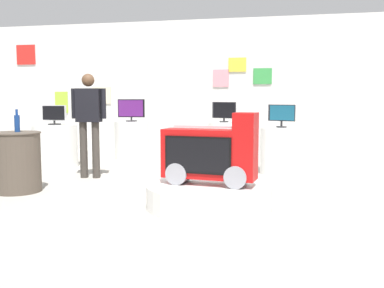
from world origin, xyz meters
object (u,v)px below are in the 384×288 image
(tv_on_right_rear, at_px, (131,110))
(side_table_round, at_px, (17,161))
(display_pedestal_center_rear, at_px, (281,151))
(display_pedestal_far_right, at_px, (55,146))
(tv_on_center_rear, at_px, (282,114))
(main_display_pedestal, at_px, (209,196))
(display_pedestal_left_rear, at_px, (224,141))
(display_pedestal_right_rear, at_px, (132,140))
(bottle_on_side_table, at_px, (17,123))
(tv_on_far_right, at_px, (54,115))
(novelty_firetruck_tv, at_px, (211,156))
(tv_on_left_rear, at_px, (224,111))
(shopper_browsing_near_truck, at_px, (89,117))

(tv_on_right_rear, relative_size, side_table_round, 0.68)
(display_pedestal_center_rear, xyz_separation_m, display_pedestal_far_right, (-4.11, -0.18, 0.00))
(tv_on_center_rear, height_order, tv_on_right_rear, tv_on_right_rear)
(main_display_pedestal, xyz_separation_m, display_pedestal_far_right, (-3.36, 2.36, 0.26))
(display_pedestal_left_rear, xyz_separation_m, display_pedestal_far_right, (-2.92, -1.53, 0.00))
(main_display_pedestal, bearing_deg, display_pedestal_far_right, 144.86)
(display_pedestal_right_rear, relative_size, bottle_on_side_table, 2.54)
(side_table_round, bearing_deg, bottle_on_side_table, 95.13)
(display_pedestal_right_rear, xyz_separation_m, tv_on_far_right, (-0.99, -1.37, 0.58))
(display_pedestal_center_rear, xyz_separation_m, tv_on_center_rear, (0.00, -0.00, 0.61))
(display_pedestal_center_rear, bearing_deg, novelty_firetruck_tv, -106.01)
(tv_on_left_rear, height_order, tv_on_right_rear, tv_on_right_rear)
(novelty_firetruck_tv, bearing_deg, tv_on_left_rear, 96.62)
(main_display_pedestal, height_order, side_table_round, side_table_round)
(shopper_browsing_near_truck, bearing_deg, tv_on_far_right, 141.42)
(tv_on_left_rear, xyz_separation_m, side_table_round, (-2.28, -3.64, -0.59))
(tv_on_left_rear, relative_size, display_pedestal_right_rear, 0.65)
(novelty_firetruck_tv, xyz_separation_m, tv_on_right_rear, (-2.39, 3.74, 0.42))
(display_pedestal_right_rear, distance_m, tv_on_far_right, 1.79)
(tv_on_far_right, bearing_deg, display_pedestal_right_rear, 54.16)
(display_pedestal_center_rear, relative_size, shopper_browsing_near_truck, 0.47)
(tv_on_center_rear, bearing_deg, tv_on_right_rear, 159.14)
(main_display_pedestal, relative_size, display_pedestal_center_rear, 1.89)
(display_pedestal_center_rear, relative_size, tv_on_center_rear, 1.74)
(tv_on_center_rear, bearing_deg, side_table_round, -146.51)
(display_pedestal_far_right, relative_size, tv_on_far_right, 1.74)
(main_display_pedestal, bearing_deg, display_pedestal_left_rear, 96.37)
(display_pedestal_left_rear, distance_m, side_table_round, 4.30)
(tv_on_far_right, relative_size, side_table_round, 0.58)
(tv_on_center_rear, relative_size, tv_on_far_right, 0.95)
(display_pedestal_far_right, height_order, shopper_browsing_near_truck, shopper_browsing_near_truck)
(tv_on_right_rear, distance_m, bottle_on_side_table, 3.46)
(display_pedestal_center_rear, distance_m, shopper_browsing_near_truck, 3.22)
(display_pedestal_right_rear, xyz_separation_m, display_pedestal_far_right, (-0.99, -1.37, 0.00))
(tv_on_far_right, bearing_deg, display_pedestal_center_rear, 2.53)
(bottle_on_side_table, bearing_deg, tv_on_center_rear, 32.95)
(tv_on_left_rear, bearing_deg, display_pedestal_center_rear, -48.65)
(tv_on_center_rear, relative_size, shopper_browsing_near_truck, 0.27)
(tv_on_left_rear, height_order, shopper_browsing_near_truck, shopper_browsing_near_truck)
(novelty_firetruck_tv, height_order, tv_on_right_rear, tv_on_right_rear)
(novelty_firetruck_tv, distance_m, shopper_browsing_near_truck, 2.70)
(display_pedestal_left_rear, height_order, tv_on_left_rear, tv_on_left_rear)
(tv_on_right_rear, relative_size, bottle_on_side_table, 1.81)
(display_pedestal_far_right, bearing_deg, tv_on_far_right, -90.86)
(main_display_pedestal, distance_m, shopper_browsing_near_truck, 2.78)
(display_pedestal_far_right, bearing_deg, tv_on_left_rear, 27.50)
(novelty_firetruck_tv, height_order, display_pedestal_right_rear, novelty_firetruck_tv)
(tv_on_left_rear, bearing_deg, novelty_firetruck_tv, -83.38)
(bottle_on_side_table, bearing_deg, tv_on_far_right, 107.29)
(display_pedestal_right_rear, distance_m, side_table_round, 3.50)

